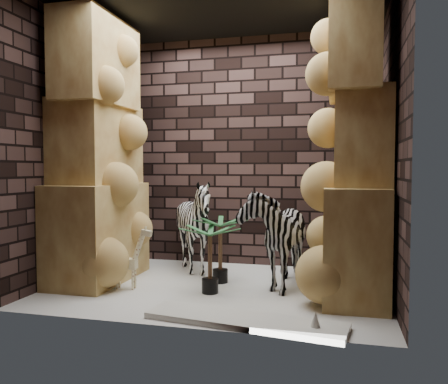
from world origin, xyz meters
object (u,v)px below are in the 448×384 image
(zebra_left, at_px, (195,231))
(zebra_right, at_px, (276,228))
(palm_front, at_px, (220,250))
(palm_back, at_px, (210,259))
(surfboard, at_px, (244,320))
(giraffe_toy, at_px, (126,257))

(zebra_left, bearing_deg, zebra_right, -5.05)
(palm_front, relative_size, palm_back, 1.06)
(palm_back, xyz_separation_m, surfboard, (0.53, -0.81, -0.33))
(zebra_right, relative_size, zebra_left, 1.11)
(zebra_left, height_order, surfboard, zebra_left)
(zebra_right, bearing_deg, palm_back, -137.52)
(giraffe_toy, xyz_separation_m, palm_front, (0.91, 0.50, 0.03))
(palm_front, relative_size, surfboard, 0.44)
(zebra_right, xyz_separation_m, palm_front, (-0.62, -0.04, -0.26))
(giraffe_toy, height_order, palm_back, palm_back)
(zebra_left, bearing_deg, giraffe_toy, -106.38)
(zebra_left, distance_m, surfboard, 1.95)
(zebra_right, xyz_separation_m, surfboard, (-0.08, -1.30, -0.60))
(zebra_left, relative_size, palm_front, 1.53)
(palm_back, bearing_deg, palm_front, 90.82)
(zebra_right, height_order, surfboard, zebra_right)
(zebra_right, relative_size, giraffe_toy, 1.83)
(zebra_left, xyz_separation_m, palm_front, (0.42, -0.38, -0.14))
(giraffe_toy, bearing_deg, zebra_right, 15.83)
(zebra_right, bearing_deg, surfboard, -89.72)
(surfboard, bearing_deg, palm_back, 131.06)
(palm_back, bearing_deg, zebra_right, 38.52)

